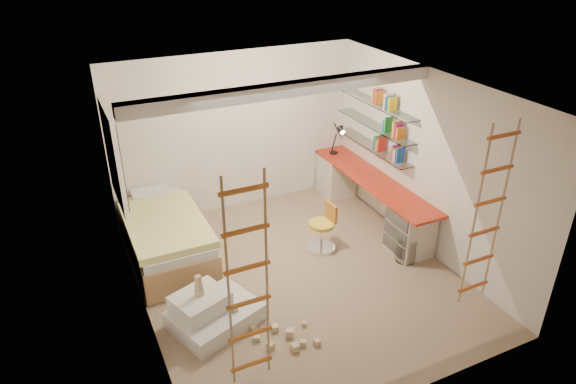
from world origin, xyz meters
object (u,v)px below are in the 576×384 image
bed (166,237)px  swivel_chair (323,233)px  desk (370,198)px  play_platform (211,312)px

bed → swivel_chair: (2.11, -0.77, -0.06)m
desk → play_platform: size_ratio=2.36×
desk → swivel_chair: 1.17m
desk → bed: desk is taller
desk → swivel_chair: desk is taller
desk → play_platform: 3.31m
desk → swivel_chair: bearing=-159.4°
bed → swivel_chair: swivel_chair is taller
desk → swivel_chair: (-1.09, -0.41, -0.14)m
bed → desk: bearing=-6.5°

